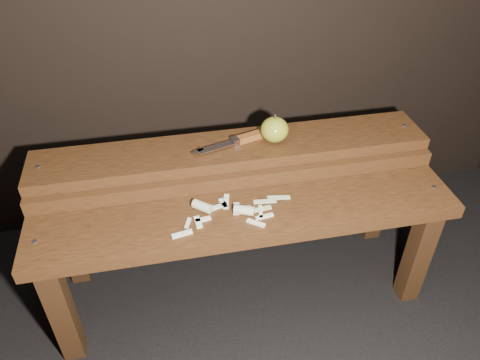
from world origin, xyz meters
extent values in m
plane|color=black|center=(0.00, 0.00, 0.00)|extent=(60.00, 60.00, 0.00)
cube|color=black|center=(-0.54, -0.10, 0.19)|extent=(0.06, 0.06, 0.38)
cube|color=black|center=(0.54, -0.10, 0.19)|extent=(0.06, 0.06, 0.38)
cube|color=#3A200E|center=(0.00, -0.05, 0.40)|extent=(1.20, 0.20, 0.04)
cylinder|color=slate|center=(-0.56, -0.05, 0.42)|extent=(0.01, 0.01, 0.00)
cylinder|color=slate|center=(0.56, -0.05, 0.42)|extent=(0.01, 0.01, 0.00)
cube|color=black|center=(-0.54, 0.20, 0.23)|extent=(0.06, 0.06, 0.46)
cube|color=black|center=(0.54, 0.20, 0.23)|extent=(0.06, 0.06, 0.46)
cube|color=#3A200E|center=(0.00, 0.07, 0.44)|extent=(1.20, 0.02, 0.05)
cube|color=#3A200E|center=(0.00, 0.17, 0.48)|extent=(1.20, 0.18, 0.04)
cylinder|color=slate|center=(-0.56, 0.17, 0.50)|extent=(0.01, 0.01, 0.00)
cylinder|color=slate|center=(0.56, 0.17, 0.50)|extent=(0.01, 0.01, 0.00)
ellipsoid|color=olive|center=(0.13, 0.17, 0.54)|extent=(0.09, 0.09, 0.08)
cylinder|color=#382314|center=(0.13, 0.17, 0.58)|extent=(0.01, 0.01, 0.01)
cube|color=brown|center=(0.07, 0.19, 0.51)|extent=(0.11, 0.05, 0.02)
cube|color=silver|center=(0.01, 0.17, 0.51)|extent=(0.03, 0.03, 0.02)
cube|color=silver|center=(-0.05, 0.15, 0.51)|extent=(0.11, 0.06, 0.00)
cube|color=silver|center=(-0.11, 0.14, 0.51)|extent=(0.04, 0.03, 0.00)
cube|color=beige|center=(-0.01, -0.03, 0.42)|extent=(0.04, 0.02, 0.01)
cube|color=beige|center=(-0.05, 0.01, 0.42)|extent=(0.03, 0.06, 0.01)
cube|color=beige|center=(-0.19, -0.10, 0.42)|extent=(0.06, 0.02, 0.01)
cube|color=beige|center=(-0.03, -0.03, 0.42)|extent=(0.02, 0.05, 0.01)
cube|color=beige|center=(0.04, -0.08, 0.42)|extent=(0.05, 0.02, 0.01)
cube|color=beige|center=(-0.06, 0.00, 0.42)|extent=(0.02, 0.04, 0.01)
cube|color=beige|center=(-0.13, -0.06, 0.42)|extent=(0.04, 0.02, 0.01)
cube|color=beige|center=(-0.17, -0.06, 0.42)|extent=(0.02, 0.04, 0.01)
cube|color=beige|center=(-0.08, -0.01, 0.42)|extent=(0.06, 0.03, 0.01)
cube|color=beige|center=(0.03, -0.06, 0.42)|extent=(0.02, 0.05, 0.01)
cube|color=beige|center=(-0.14, -0.06, 0.42)|extent=(0.02, 0.05, 0.01)
cube|color=beige|center=(0.01, -0.10, 0.42)|extent=(0.05, 0.04, 0.01)
cylinder|color=#C9BB8C|center=(-0.01, -0.05, 0.43)|extent=(0.06, 0.05, 0.03)
cylinder|color=#C9BB8C|center=(-0.12, -0.01, 0.43)|extent=(0.06, 0.06, 0.03)
cube|color=#BCC988|center=(0.04, -0.05, 0.42)|extent=(0.07, 0.02, 0.00)
cube|color=#BCC988|center=(0.10, -0.01, 0.42)|extent=(0.07, 0.02, 0.00)
cube|color=#BCC988|center=(0.06, -0.02, 0.42)|extent=(0.07, 0.02, 0.00)
camera|label=1|loc=(-0.21, -0.99, 1.28)|focal=35.00mm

